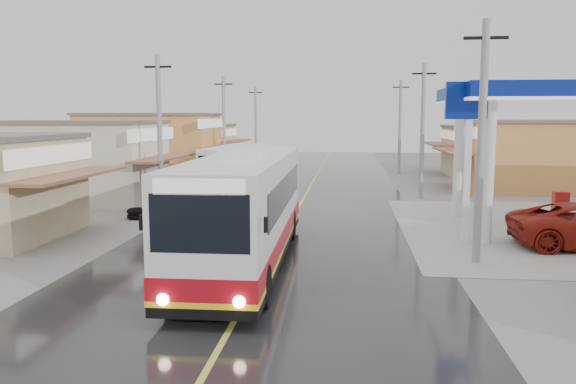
{
  "coord_description": "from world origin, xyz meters",
  "views": [
    {
      "loc": [
        2.68,
        -19.05,
        4.88
      ],
      "look_at": [
        0.43,
        1.65,
        2.09
      ],
      "focal_mm": 35.0,
      "sensor_mm": 36.0,
      "label": 1
    }
  ],
  "objects_px": {
    "tyre_stack": "(137,214)",
    "cyclist": "(179,220)",
    "tricycle_near": "(148,187)",
    "tricycle_far": "(178,181)",
    "coach_bus": "(246,208)",
    "second_bus": "(235,167)"
  },
  "relations": [
    {
      "from": "second_bus",
      "to": "tyre_stack",
      "type": "height_order",
      "value": "second_bus"
    },
    {
      "from": "tricycle_far",
      "to": "tricycle_near",
      "type": "bearing_deg",
      "value": -124.28
    },
    {
      "from": "second_bus",
      "to": "tricycle_near",
      "type": "xyz_separation_m",
      "value": [
        -3.78,
        -6.14,
        -0.67
      ]
    },
    {
      "from": "tricycle_near",
      "to": "tricycle_far",
      "type": "xyz_separation_m",
      "value": [
        0.69,
        3.45,
        -0.02
      ]
    },
    {
      "from": "coach_bus",
      "to": "tricycle_near",
      "type": "distance_m",
      "value": 14.86
    },
    {
      "from": "tyre_stack",
      "to": "cyclist",
      "type": "bearing_deg",
      "value": -48.55
    },
    {
      "from": "coach_bus",
      "to": "tricycle_near",
      "type": "relative_size",
      "value": 5.6
    },
    {
      "from": "cyclist",
      "to": "coach_bus",
      "type": "bearing_deg",
      "value": -46.31
    },
    {
      "from": "cyclist",
      "to": "tricycle_far",
      "type": "relative_size",
      "value": 0.88
    },
    {
      "from": "coach_bus",
      "to": "tyre_stack",
      "type": "xyz_separation_m",
      "value": [
        -6.77,
        7.64,
        -1.63
      ]
    },
    {
      "from": "coach_bus",
      "to": "second_bus",
      "type": "xyz_separation_m",
      "value": [
        -4.19,
        18.64,
        -0.3
      ]
    },
    {
      "from": "cyclist",
      "to": "tricycle_far",
      "type": "xyz_separation_m",
      "value": [
        -3.73,
        11.95,
        0.24
      ]
    },
    {
      "from": "cyclist",
      "to": "tricycle_far",
      "type": "height_order",
      "value": "cyclist"
    },
    {
      "from": "coach_bus",
      "to": "tyre_stack",
      "type": "distance_m",
      "value": 10.34
    },
    {
      "from": "second_bus",
      "to": "tricycle_far",
      "type": "relative_size",
      "value": 4.01
    },
    {
      "from": "tricycle_near",
      "to": "tyre_stack",
      "type": "xyz_separation_m",
      "value": [
        1.2,
        -4.86,
        -0.66
      ]
    },
    {
      "from": "tricycle_far",
      "to": "tyre_stack",
      "type": "distance_m",
      "value": 8.35
    },
    {
      "from": "coach_bus",
      "to": "cyclist",
      "type": "bearing_deg",
      "value": 130.73
    },
    {
      "from": "tyre_stack",
      "to": "second_bus",
      "type": "bearing_deg",
      "value": 76.77
    },
    {
      "from": "coach_bus",
      "to": "tricycle_near",
      "type": "xyz_separation_m",
      "value": [
        -7.97,
        12.5,
        -0.97
      ]
    },
    {
      "from": "cyclist",
      "to": "tyre_stack",
      "type": "xyz_separation_m",
      "value": [
        -3.22,
        3.64,
        -0.4
      ]
    },
    {
      "from": "coach_bus",
      "to": "tricycle_far",
      "type": "height_order",
      "value": "coach_bus"
    }
  ]
}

